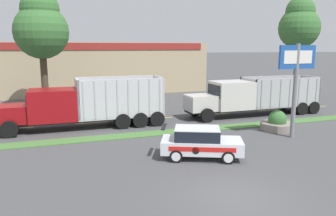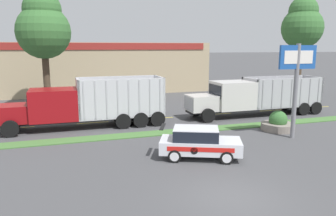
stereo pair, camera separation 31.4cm
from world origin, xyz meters
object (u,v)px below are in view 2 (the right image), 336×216
dump_truck_lead (71,107)px  rally_car (199,142)px  stone_planter (278,124)px  dump_truck_trail (243,98)px  store_sign_post (297,72)px

dump_truck_lead → rally_car: bearing=-54.8°
dump_truck_lead → stone_planter: dump_truck_lead is taller
dump_truck_trail → stone_planter: size_ratio=5.21×
rally_car → dump_truck_lead: bearing=125.2°
dump_truck_lead → stone_planter: bearing=-20.2°
store_sign_post → dump_truck_trail: bearing=86.1°
rally_car → dump_truck_trail: bearing=48.1°
rally_car → store_sign_post: 8.21m
dump_truck_trail → rally_car: bearing=-131.9°
rally_car → store_sign_post: size_ratio=0.76×
dump_truck_lead → dump_truck_trail: bearing=-0.4°
dump_truck_lead → stone_planter: (13.75, -5.05, -1.11)m
dump_truck_lead → stone_planter: size_ratio=5.10×
dump_truck_lead → rally_car: 10.70m
dump_truck_lead → store_sign_post: bearing=-27.6°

